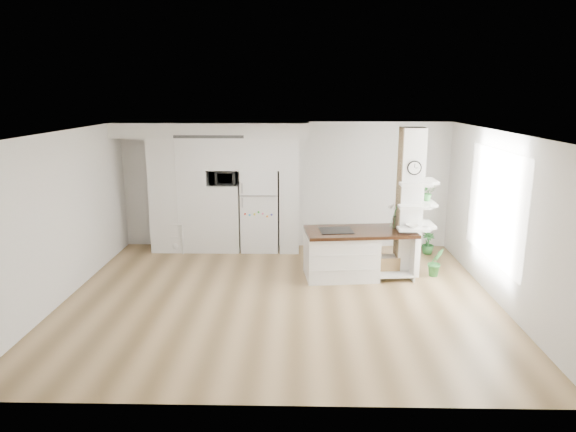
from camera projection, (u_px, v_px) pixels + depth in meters
name	position (u px, v px, depth m)	size (l,w,h in m)	color
floor	(280.00, 298.00, 8.44)	(7.00, 6.00, 0.01)	tan
room	(280.00, 187.00, 8.01)	(7.04, 6.04, 2.72)	white
cabinet_wall	(216.00, 180.00, 10.72)	(4.00, 0.71, 2.70)	white
refrigerator	(260.00, 210.00, 10.86)	(0.78, 0.69, 1.75)	white
column	(415.00, 204.00, 9.18)	(0.69, 0.90, 2.70)	silver
window	(495.00, 206.00, 8.31)	(2.40, 2.40, 0.00)	white
pendant_light	(388.00, 169.00, 8.06)	(0.12, 0.12, 0.10)	white
kitchen_island	(347.00, 253.00, 9.31)	(2.04, 1.13, 1.45)	white
bookshelf	(174.00, 239.00, 10.85)	(0.58, 0.39, 0.64)	white
floor_plant_a	(436.00, 262.00, 9.39)	(0.29, 0.24, 0.53)	#307835
floor_plant_b	(428.00, 243.00, 10.71)	(0.26, 0.26, 0.46)	#307835
microwave	(223.00, 178.00, 10.66)	(0.54, 0.37, 0.30)	#2D2D2D
shelf_plant	(427.00, 193.00, 9.29)	(0.27, 0.23, 0.30)	#307835
decor_bowl	(412.00, 226.00, 9.03)	(0.22, 0.22, 0.05)	white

